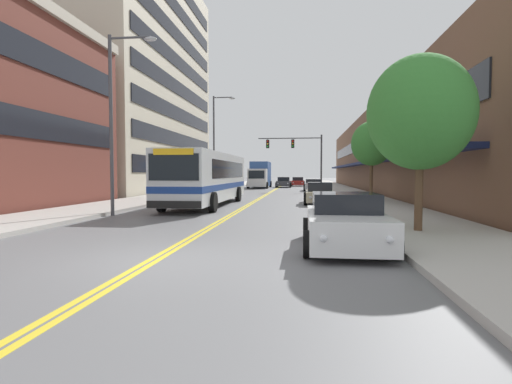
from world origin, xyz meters
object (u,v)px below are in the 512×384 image
object	(u,v)px
car_dark_grey_moving_second	(284,183)
car_silver_parked_right_far	(313,185)
traffic_signal_mast	(299,151)
box_truck	(260,175)
city_bus	(208,176)
car_red_moving_lead	(298,182)
car_slate_blue_parked_left_near	(227,186)
street_tree_right_mid	(372,144)
street_lamp_left_near	(117,109)
street_lamp_left_far	(216,137)
car_beige_parked_right_mid	(319,194)
street_tree_right_near	(420,113)
car_white_parked_right_foreground	(345,223)

from	to	relation	value
car_dark_grey_moving_second	car_silver_parked_right_far	bearing A→B (deg)	-70.16
traffic_signal_mast	box_truck	bearing A→B (deg)	121.25
car_silver_parked_right_far	car_dark_grey_moving_second	size ratio (longest dim) A/B	1.14
city_bus	car_red_moving_lead	xyz separation A→B (m)	(4.89, 36.77, -1.11)
car_slate_blue_parked_left_near	car_red_moving_lead	distance (m)	21.63
car_red_moving_lead	traffic_signal_mast	distance (m)	16.99
car_silver_parked_right_far	car_red_moving_lead	world-z (taller)	car_red_moving_lead
street_tree_right_mid	street_lamp_left_near	bearing A→B (deg)	-147.07
city_bus	car_red_moving_lead	bearing A→B (deg)	82.42
car_slate_blue_parked_left_near	street_lamp_left_far	xyz separation A→B (m)	(-0.68, -1.80, 4.76)
street_lamp_left_near	box_truck	bearing A→B (deg)	85.66
car_beige_parked_right_mid	car_red_moving_lead	world-z (taller)	car_beige_parked_right_mid
car_dark_grey_moving_second	traffic_signal_mast	world-z (taller)	traffic_signal_mast
car_dark_grey_moving_second	box_truck	xyz separation A→B (m)	(-2.99, -2.12, 1.05)
car_silver_parked_right_far	street_tree_right_mid	xyz separation A→B (m)	(3.05, -18.68, 3.11)
car_beige_parked_right_mid	car_silver_parked_right_far	world-z (taller)	car_beige_parked_right_mid
street_tree_right_near	car_red_moving_lead	bearing A→B (deg)	95.19
car_white_parked_right_foreground	street_lamp_left_near	distance (m)	12.23
car_slate_blue_parked_left_near	car_white_parked_right_foreground	world-z (taller)	car_slate_blue_parked_left_near
car_silver_parked_right_far	box_truck	bearing A→B (deg)	129.34
car_slate_blue_parked_left_near	box_truck	world-z (taller)	box_truck
box_truck	street_lamp_left_near	world-z (taller)	street_lamp_left_near
city_bus	street_lamp_left_near	bearing A→B (deg)	-112.46
car_slate_blue_parked_left_near	car_white_parked_right_foreground	bearing A→B (deg)	-73.43
city_bus	street_tree_right_mid	bearing A→B (deg)	10.18
car_silver_parked_right_far	street_lamp_left_near	world-z (taller)	street_lamp_left_near
car_white_parked_right_foreground	street_lamp_left_far	xyz separation A→B (m)	(-9.39, 27.46, 4.76)
car_slate_blue_parked_left_near	car_silver_parked_right_far	bearing A→B (deg)	25.63
car_beige_parked_right_mid	box_truck	bearing A→B (deg)	103.95
car_slate_blue_parked_left_near	street_tree_right_mid	bearing A→B (deg)	-50.90
car_silver_parked_right_far	box_truck	distance (m)	10.65
city_bus	street_lamp_left_far	distance (m)	15.15
traffic_signal_mast	car_red_moving_lead	bearing A→B (deg)	90.97
car_beige_parked_right_mid	car_dark_grey_moving_second	size ratio (longest dim) A/B	1.03
street_lamp_left_far	city_bus	bearing A→B (deg)	-79.65
box_truck	traffic_signal_mast	xyz separation A→B (m)	(5.12, -8.44, 2.66)
box_truck	car_slate_blue_parked_left_near	bearing A→B (deg)	-99.24
car_red_moving_lead	street_tree_right_mid	size ratio (longest dim) A/B	0.94
traffic_signal_mast	street_tree_right_mid	distance (m)	19.02
street_lamp_left_near	street_lamp_left_far	distance (m)	20.74
traffic_signal_mast	street_tree_right_near	size ratio (longest dim) A/B	1.29
car_dark_grey_moving_second	street_tree_right_mid	size ratio (longest dim) A/B	0.85
street_tree_right_mid	car_white_parked_right_foreground	bearing A→B (deg)	-101.73
car_beige_parked_right_mid	street_lamp_left_near	bearing A→B (deg)	-138.65
car_white_parked_right_foreground	street_tree_right_near	size ratio (longest dim) A/B	0.81
street_lamp_left_near	street_tree_right_mid	bearing A→B (deg)	32.93
box_truck	street_lamp_left_far	bearing A→B (deg)	-100.77
city_bus	street_lamp_left_far	world-z (taller)	street_lamp_left_far
car_white_parked_right_foreground	city_bus	bearing A→B (deg)	117.42
car_silver_parked_right_far	car_dark_grey_moving_second	world-z (taller)	car_dark_grey_moving_second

